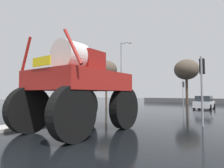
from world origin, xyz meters
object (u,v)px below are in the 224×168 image
sedan_ahead (204,103)px  traffic_signal_near_right (202,75)px  traffic_signal_near_left (86,80)px  bare_tree_far_center (186,70)px  streetlight_far_left (122,71)px  traffic_signal_far_left (183,88)px  bare_tree_left (106,70)px  oversize_sprayer (80,86)px

sedan_ahead → traffic_signal_near_right: size_ratio=1.09×
traffic_signal_near_left → bare_tree_far_center: (2.08, 23.40, 3.15)m
streetlight_far_left → bare_tree_far_center: size_ratio=1.14×
traffic_signal_near_left → bare_tree_far_center: bearing=84.9°
traffic_signal_far_left → sedan_ahead: bearing=-51.5°
traffic_signal_near_left → bare_tree_left: bare_tree_left is taller
oversize_sprayer → bare_tree_left: bearing=32.7°
streetlight_far_left → bare_tree_far_center: bearing=66.4°
oversize_sprayer → traffic_signal_near_left: 6.50m
oversize_sprayer → traffic_signal_far_left: oversize_sprayer is taller
oversize_sprayer → streetlight_far_left: streetlight_far_left is taller
oversize_sprayer → streetlight_far_left: 17.77m
traffic_signal_near_left → traffic_signal_far_left: traffic_signal_near_left is taller
sedan_ahead → traffic_signal_far_left: 6.00m
bare_tree_far_center → streetlight_far_left: bearing=-113.6°
bare_tree_far_center → traffic_signal_far_left: bearing=-81.3°
sedan_ahead → traffic_signal_near_left: 15.02m
bare_tree_left → streetlight_far_left: bearing=57.3°
oversize_sprayer → sedan_ahead: size_ratio=1.34×
bare_tree_far_center → oversize_sprayer: bearing=-85.8°
oversize_sprayer → streetlight_far_left: bearing=25.9°
streetlight_far_left → traffic_signal_near_right: bearing=-42.2°
streetlight_far_left → bare_tree_far_center: 13.67m
traffic_signal_near_left → streetlight_far_left: (-3.38, 10.92, 2.06)m
bare_tree_left → bare_tree_far_center: (6.71, 14.43, 1.06)m
traffic_signal_far_left → bare_tree_left: bearing=-130.6°
traffic_signal_near_right → traffic_signal_far_left: traffic_signal_near_right is taller
oversize_sprayer → bare_tree_left: 16.69m
bare_tree_left → bare_tree_far_center: 15.94m
traffic_signal_near_left → streetlight_far_left: bearing=107.2°
traffic_signal_near_left → traffic_signal_near_right: bearing=0.0°
bare_tree_far_center → bare_tree_left: bearing=-114.9°
streetlight_far_left → traffic_signal_far_left: bearing=47.5°
bare_tree_left → oversize_sprayer: bearing=-57.6°
sedan_ahead → streetlight_far_left: (-9.85, -2.47, 4.18)m
traffic_signal_near_right → bare_tree_far_center: bare_tree_far_center is taller
streetlight_far_left → oversize_sprayer: bearing=-64.5°
sedan_ahead → bare_tree_left: size_ratio=0.67×
bare_tree_left → traffic_signal_near_right: bearing=-34.1°
oversize_sprayer → traffic_signal_near_left: oversize_sprayer is taller
oversize_sprayer → sedan_ahead: 18.50m
traffic_signal_near_right → oversize_sprayer: bearing=-132.2°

